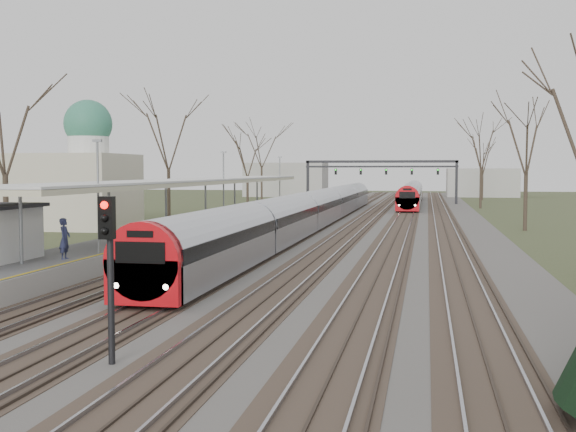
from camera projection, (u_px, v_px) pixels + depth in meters
name	position (u px, v px, depth m)	size (l,w,h in m)	color
ground	(139.00, 371.00, 16.88)	(300.00, 300.00, 0.00)	#384223
track_bed	(361.00, 218.00, 70.72)	(24.00, 160.00, 0.22)	#474442
platform	(219.00, 225.00, 55.30)	(3.50, 69.00, 1.00)	#9E9B93
canopy	(201.00, 181.00, 50.66)	(4.10, 50.00, 3.11)	slate
dome_building	(69.00, 182.00, 57.98)	(10.00, 8.00, 10.30)	beige
signal_gantry	(381.00, 169.00, 99.79)	(21.00, 0.59, 6.08)	black
tree_west_near	(4.00, 122.00, 39.04)	(5.00, 5.00, 10.30)	#2D231C
tree_west_far	(168.00, 134.00, 66.62)	(5.50, 5.50, 11.33)	#2D231C
tree_east_far	(527.00, 136.00, 54.93)	(5.00, 5.00, 10.30)	#2D231C
train_near	(316.00, 209.00, 59.95)	(2.62, 75.21, 3.05)	#AAACB4
train_far	(412.00, 194.00, 99.15)	(2.62, 45.21, 3.05)	#AAACB4
passenger	(65.00, 239.00, 29.77)	(0.63, 0.42, 1.74)	#272B4D
signal_post	(109.00, 255.00, 16.91)	(0.35, 0.45, 4.10)	black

